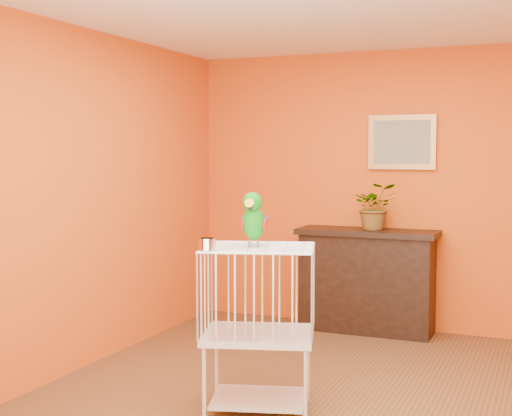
% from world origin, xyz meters
% --- Properties ---
extents(ground, '(4.50, 4.50, 0.00)m').
position_xyz_m(ground, '(0.00, 0.00, 0.00)').
color(ground, brown).
rests_on(ground, ground).
extents(room_shell, '(4.50, 4.50, 4.50)m').
position_xyz_m(room_shell, '(0.00, 0.00, 1.58)').
color(room_shell, '#CD4F13').
rests_on(room_shell, ground).
extents(console_cabinet, '(1.28, 0.46, 0.95)m').
position_xyz_m(console_cabinet, '(-0.27, 2.03, 0.48)').
color(console_cabinet, black).
rests_on(console_cabinet, ground).
extents(potted_plant, '(0.51, 0.54, 0.34)m').
position_xyz_m(potted_plant, '(-0.20, 2.00, 1.12)').
color(potted_plant, '#26722D').
rests_on(potted_plant, console_cabinet).
extents(framed_picture, '(0.62, 0.04, 0.50)m').
position_xyz_m(framed_picture, '(0.00, 2.22, 1.75)').
color(framed_picture, '#BA8442').
rests_on(framed_picture, room_shell).
extents(birdcage, '(0.81, 0.71, 1.06)m').
position_xyz_m(birdcage, '(-0.39, -0.26, 0.55)').
color(birdcage, beige).
rests_on(birdcage, ground).
extents(feed_cup, '(0.10, 0.10, 0.07)m').
position_xyz_m(feed_cup, '(-0.61, -0.54, 1.10)').
color(feed_cup, silver).
rests_on(feed_cup, birdcage).
extents(parrot, '(0.18, 0.32, 0.35)m').
position_xyz_m(parrot, '(-0.41, -0.28, 1.24)').
color(parrot, '#59544C').
rests_on(parrot, birdcage).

